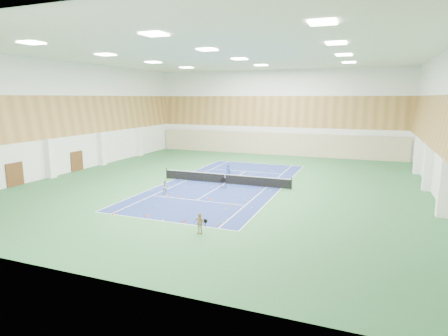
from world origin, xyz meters
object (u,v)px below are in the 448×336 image
(child_court, at_px, (165,187))
(child_apron, at_px, (200,223))
(ball_cart, at_px, (223,183))
(tennis_net, at_px, (225,178))
(coach, at_px, (228,172))

(child_court, relative_size, child_apron, 0.92)
(child_court, bearing_deg, ball_cart, 6.64)
(ball_cart, bearing_deg, tennis_net, 94.55)
(tennis_net, xyz_separation_m, child_apron, (3.38, -13.06, 0.10))
(ball_cart, bearing_deg, child_apron, -86.37)
(coach, bearing_deg, child_apron, 119.73)
(coach, height_order, ball_cart, coach)
(coach, xyz_separation_m, child_court, (-3.08, -7.06, -0.20))
(coach, bearing_deg, child_court, 82.14)
(coach, relative_size, child_court, 1.34)
(tennis_net, relative_size, ball_cart, 14.38)
(tennis_net, distance_m, child_apron, 13.49)
(coach, xyz_separation_m, ball_cart, (0.73, -3.25, -0.36))
(tennis_net, bearing_deg, child_apron, -75.51)
(child_court, bearing_deg, child_apron, -86.60)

